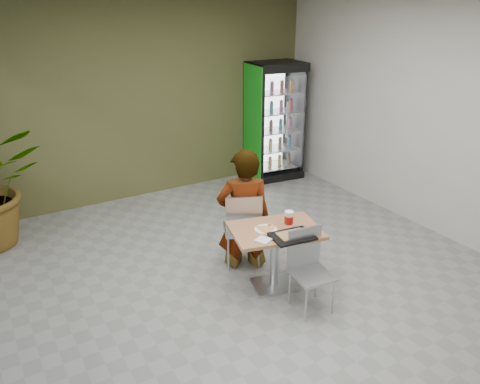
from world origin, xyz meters
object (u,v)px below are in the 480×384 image
dining_table (275,246)px  cafeteria_tray (292,236)px  beverage_fridge (274,121)px  chair_near (308,263)px  seated_woman (244,220)px  soda_cup (289,219)px  chair_far (243,225)px

dining_table → cafeteria_tray: cafeteria_tray is taller
dining_table → beverage_fridge: bearing=55.6°
dining_table → chair_near: bearing=-77.0°
seated_woman → soda_cup: bearing=131.2°
soda_cup → cafeteria_tray: soda_cup is taller
chair_far → cafeteria_tray: 0.86m
chair_near → beverage_fridge: bearing=67.4°
seated_woman → beverage_fridge: beverage_fridge is taller
chair_far → soda_cup: (0.24, -0.59, 0.26)m
soda_cup → cafeteria_tray: bearing=-118.1°
chair_far → soda_cup: size_ratio=5.49×
chair_far → chair_near: (0.18, -1.03, -0.05)m
dining_table → seated_woman: 0.62m
dining_table → beverage_fridge: 3.77m
chair_far → soda_cup: bearing=136.0°
chair_near → cafeteria_tray: size_ratio=1.99×
chair_far → beverage_fridge: size_ratio=0.47×
chair_near → seated_woman: seated_woman is taller
chair_far → cafeteria_tray: (0.11, -0.83, 0.19)m
soda_cup → chair_near: bearing=-97.5°
seated_woman → chair_near: bearing=121.2°
dining_table → cafeteria_tray: bearing=-82.0°
chair_near → soda_cup: size_ratio=4.98×
dining_table → chair_near: chair_near is taller
soda_cup → seated_woman: bearing=107.5°
cafeteria_tray → beverage_fridge: (2.07, 3.34, 0.29)m
dining_table → chair_near: size_ratio=1.25×
dining_table → chair_far: bearing=97.6°
beverage_fridge → cafeteria_tray: bearing=-115.3°
dining_table → seated_woman: bearing=93.2°
chair_near → beverage_fridge: size_ratio=0.42×
chair_far → seated_woman: 0.07m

